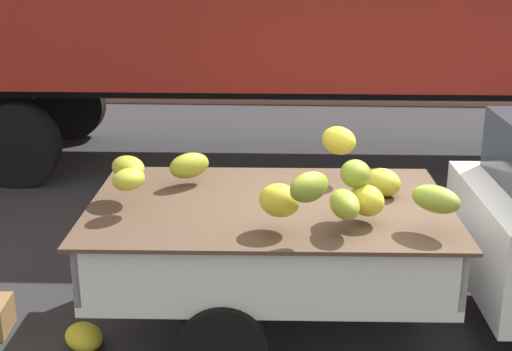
# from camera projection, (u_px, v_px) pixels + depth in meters

# --- Properties ---
(ground) EXTENTS (220.00, 220.00, 0.00)m
(ground) POSITION_uv_depth(u_px,v_px,m) (384.00, 319.00, 5.95)
(ground) COLOR #28282B
(curb_strip) EXTENTS (80.00, 0.80, 0.16)m
(curb_strip) POSITION_uv_depth(u_px,v_px,m) (331.00, 97.00, 14.18)
(curb_strip) COLOR gray
(curb_strip) RESTS_ON ground
(fallen_banana_bunch_near_tailgate) EXTENTS (0.44, 0.45, 0.19)m
(fallen_banana_bunch_near_tailgate) POSITION_uv_depth(u_px,v_px,m) (84.00, 337.00, 5.49)
(fallen_banana_bunch_near_tailgate) COLOR gold
(fallen_banana_bunch_near_tailgate) RESTS_ON ground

